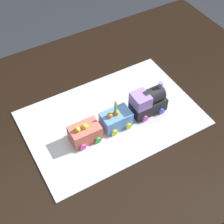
# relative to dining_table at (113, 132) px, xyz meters

# --- Properties ---
(ground_plane) EXTENTS (8.00, 8.00, 0.00)m
(ground_plane) POSITION_rel_dining_table_xyz_m (0.00, 0.00, -0.63)
(ground_plane) COLOR #2D3038
(dining_table) EXTENTS (1.40, 1.00, 0.74)m
(dining_table) POSITION_rel_dining_table_xyz_m (0.00, 0.00, 0.00)
(dining_table) COLOR black
(dining_table) RESTS_ON ground
(cake_board) EXTENTS (0.60, 0.40, 0.00)m
(cake_board) POSITION_rel_dining_table_xyz_m (0.02, 0.02, 0.11)
(cake_board) COLOR silver
(cake_board) RESTS_ON dining_table
(cake_locomotive) EXTENTS (0.14, 0.08, 0.12)m
(cake_locomotive) POSITION_rel_dining_table_xyz_m (-0.11, 0.05, 0.16)
(cake_locomotive) COLOR #232328
(cake_locomotive) RESTS_ON cake_board
(cake_car_flatbed_sky_blue) EXTENTS (0.10, 0.08, 0.07)m
(cake_car_flatbed_sky_blue) POSITION_rel_dining_table_xyz_m (0.02, 0.05, 0.14)
(cake_car_flatbed_sky_blue) COLOR #669EEA
(cake_car_flatbed_sky_blue) RESTS_ON cake_board
(cake_car_tanker_coral) EXTENTS (0.10, 0.08, 0.07)m
(cake_car_tanker_coral) POSITION_rel_dining_table_xyz_m (0.14, 0.05, 0.14)
(cake_car_tanker_coral) COLOR #F27260
(cake_car_tanker_coral) RESTS_ON cake_board
(birthday_candle) EXTENTS (0.01, 0.01, 0.05)m
(birthday_candle) POSITION_rel_dining_table_xyz_m (0.02, 0.05, 0.21)
(birthday_candle) COLOR #66D872
(birthday_candle) RESTS_ON cake_car_flatbed_sky_blue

